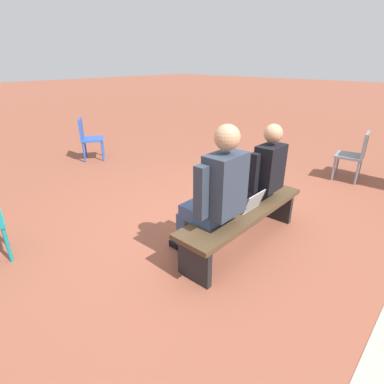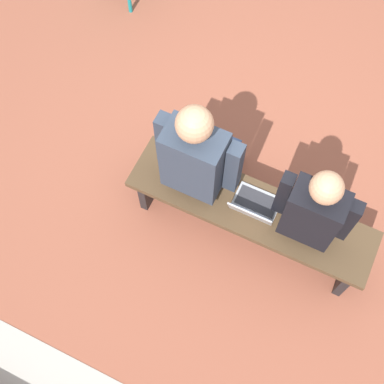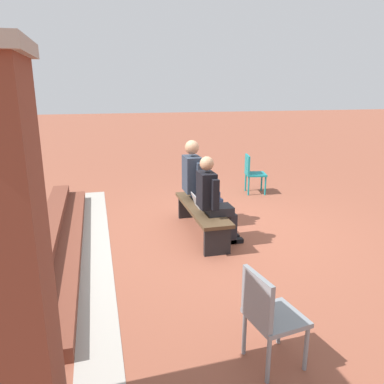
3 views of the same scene
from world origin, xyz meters
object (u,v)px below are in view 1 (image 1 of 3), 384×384
object	(u,v)px
bench	(244,217)
plastic_chair_far_left	(88,136)
person_student	(260,176)
plastic_chair_by_pillar	(355,153)
laptop	(247,204)
person_adult	(215,194)

from	to	relation	value
bench	plastic_chair_far_left	size ratio (longest dim) A/B	2.14
person_student	plastic_chair_by_pillar	bearing A→B (deg)	172.44
person_student	plastic_chair_far_left	xyz separation A→B (m)	(-0.13, -4.04, -0.22)
bench	plastic_chair_far_left	world-z (taller)	plastic_chair_far_left
bench	plastic_chair_by_pillar	world-z (taller)	plastic_chair_by_pillar
plastic_chair_by_pillar	plastic_chair_far_left	xyz separation A→B (m)	(2.40, -4.37, 0.00)
plastic_chair_by_pillar	plastic_chair_far_left	size ratio (longest dim) A/B	1.00
plastic_chair_far_left	laptop	bearing A→B (deg)	83.09
person_adult	plastic_chair_far_left	bearing A→B (deg)	-103.24
person_student	laptop	distance (m)	0.43
bench	person_adult	distance (m)	0.59
plastic_chair_by_pillar	person_student	bearing A→B (deg)	-7.56
person_adult	plastic_chair_by_pillar	distance (m)	3.37
person_student	person_adult	bearing A→B (deg)	-0.49
person_adult	plastic_chair_by_pillar	bearing A→B (deg)	174.17
person_student	person_adult	world-z (taller)	person_adult
person_adult	plastic_chair_by_pillar	world-z (taller)	person_adult
person_student	laptop	size ratio (longest dim) A/B	4.07
bench	plastic_chair_by_pillar	xyz separation A→B (m)	(-2.91, 0.27, 0.13)
plastic_chair_by_pillar	person_adult	bearing A→B (deg)	-5.83
person_student	plastic_chair_by_pillar	xyz separation A→B (m)	(-2.52, 0.33, -0.22)
bench	plastic_chair_by_pillar	size ratio (longest dim) A/B	2.14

